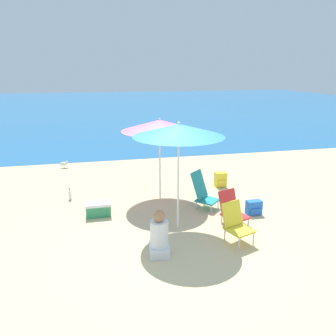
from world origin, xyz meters
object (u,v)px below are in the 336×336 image
(beach_chair_yellow, at_px, (236,222))
(person_seated_near, at_px, (159,237))
(backpack_blue, at_px, (254,208))
(cooler_box, at_px, (98,209))
(beach_chair_red, at_px, (232,209))
(beach_umbrella_blue, at_px, (179,130))
(beach_umbrella_pink, at_px, (160,125))
(seagull, at_px, (64,164))
(backpack_yellow, at_px, (221,180))
(water_bottle, at_px, (70,195))
(beach_chair_teal, at_px, (203,191))

(beach_chair_yellow, relative_size, person_seated_near, 0.90)
(backpack_blue, distance_m, cooler_box, 3.36)
(beach_chair_yellow, height_order, beach_chair_red, beach_chair_yellow)
(beach_umbrella_blue, distance_m, person_seated_near, 1.94)
(beach_chair_yellow, bearing_deg, beach_umbrella_pink, 90.90)
(beach_umbrella_blue, height_order, backpack_blue, beach_umbrella_blue)
(beach_chair_red, bearing_deg, seagull, 107.96)
(beach_umbrella_blue, height_order, beach_chair_red, beach_umbrella_blue)
(beach_chair_yellow, relative_size, seagull, 2.72)
(backpack_yellow, relative_size, cooler_box, 0.74)
(beach_chair_yellow, distance_m, beach_chair_red, 0.82)
(backpack_blue, relative_size, water_bottle, 1.13)
(beach_umbrella_blue, bearing_deg, beach_chair_red, 0.00)
(person_seated_near, height_order, cooler_box, person_seated_near)
(beach_umbrella_blue, height_order, water_bottle, beach_umbrella_blue)
(backpack_blue, bearing_deg, person_seated_near, -153.58)
(person_seated_near, bearing_deg, beach_chair_yellow, 12.97)
(beach_chair_red, xyz_separation_m, backpack_yellow, (0.59, 2.10, -0.10))
(beach_umbrella_pink, xyz_separation_m, backpack_yellow, (1.75, 0.45, -1.60))
(backpack_blue, distance_m, water_bottle, 4.33)
(beach_umbrella_blue, xyz_separation_m, beach_chair_yellow, (0.88, -0.77, -1.57))
(beach_chair_teal, distance_m, beach_chair_yellow, 1.63)
(beach_chair_red, bearing_deg, water_bottle, 129.72)
(backpack_yellow, bearing_deg, seagull, 146.97)
(beach_umbrella_blue, relative_size, seagull, 7.87)
(backpack_blue, relative_size, cooler_box, 0.61)
(beach_umbrella_pink, distance_m, beach_umbrella_blue, 1.66)
(backpack_blue, relative_size, backpack_yellow, 0.83)
(water_bottle, relative_size, cooler_box, 0.54)
(beach_chair_yellow, xyz_separation_m, person_seated_near, (-1.43, -0.14, -0.06))
(beach_chair_teal, distance_m, water_bottle, 3.21)
(beach_chair_teal, distance_m, cooler_box, 2.34)
(person_seated_near, xyz_separation_m, backpack_blue, (2.33, 1.16, -0.18))
(beach_umbrella_pink, relative_size, beach_umbrella_blue, 0.93)
(beach_chair_teal, bearing_deg, cooler_box, 135.33)
(beach_umbrella_blue, relative_size, water_bottle, 7.30)
(beach_chair_yellow, height_order, backpack_yellow, beach_chair_yellow)
(beach_chair_yellow, height_order, backpack_blue, beach_chair_yellow)
(beach_umbrella_pink, relative_size, beach_chair_teal, 2.34)
(beach_umbrella_blue, distance_m, beach_chair_red, 2.02)
(water_bottle, distance_m, seagull, 2.88)
(beach_umbrella_blue, distance_m, seagull, 5.79)
(beach_chair_teal, xyz_separation_m, beach_chair_red, (0.34, -0.85, -0.10))
(beach_umbrella_blue, distance_m, beach_chair_teal, 1.95)
(backpack_yellow, distance_m, water_bottle, 3.91)
(person_seated_near, bearing_deg, beach_chair_red, 35.76)
(backpack_blue, bearing_deg, cooler_box, 168.72)
(person_seated_near, bearing_deg, backpack_blue, 33.98)
(backpack_blue, distance_m, backpack_yellow, 1.85)
(beach_chair_teal, height_order, cooler_box, beach_chair_teal)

